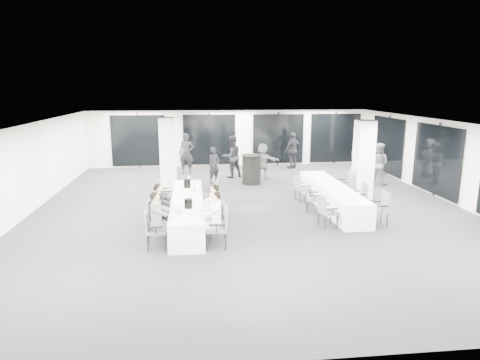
# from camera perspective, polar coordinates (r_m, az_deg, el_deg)

# --- Properties ---
(room) EXTENTS (14.04, 16.04, 2.84)m
(room) POSITION_cam_1_polar(r_m,az_deg,el_deg) (15.01, 4.17, 2.50)
(room) COLOR #222227
(room) RESTS_ON ground
(column_left) EXTENTS (0.60, 0.60, 2.80)m
(column_left) POSITION_cam_1_polar(r_m,az_deg,el_deg) (16.85, -9.59, 3.48)
(column_left) COLOR white
(column_left) RESTS_ON floor
(column_right) EXTENTS (0.60, 0.60, 2.80)m
(column_right) POSITION_cam_1_polar(r_m,az_deg,el_deg) (15.84, 16.14, 2.61)
(column_right) COLOR white
(column_right) RESTS_ON floor
(banquet_table_main) EXTENTS (0.90, 5.00, 0.75)m
(banquet_table_main) POSITION_cam_1_polar(r_m,az_deg,el_deg) (12.70, -7.02, -4.06)
(banquet_table_main) COLOR white
(banquet_table_main) RESTS_ON floor
(banquet_table_side) EXTENTS (0.90, 5.00, 0.75)m
(banquet_table_side) POSITION_cam_1_polar(r_m,az_deg,el_deg) (14.53, 12.12, -2.15)
(banquet_table_side) COLOR white
(banquet_table_side) RESTS_ON floor
(cocktail_table) EXTENTS (0.87, 0.87, 1.21)m
(cocktail_table) POSITION_cam_1_polar(r_m,az_deg,el_deg) (17.63, 1.54, 1.44)
(cocktail_table) COLOR black
(cocktail_table) RESTS_ON floor
(chair_main_left_near) EXTENTS (0.51, 0.57, 0.97)m
(chair_main_left_near) POSITION_cam_1_polar(r_m,az_deg,el_deg) (10.81, -11.60, -6.20)
(chair_main_left_near) COLOR #595B61
(chair_main_left_near) RESTS_ON floor
(chair_main_left_second) EXTENTS (0.59, 0.62, 0.98)m
(chair_main_left_second) POSITION_cam_1_polar(r_m,az_deg,el_deg) (11.71, -11.19, -4.69)
(chair_main_left_second) COLOR #595B61
(chair_main_left_second) RESTS_ON floor
(chair_main_left_mid) EXTENTS (0.55, 0.59, 0.98)m
(chair_main_left_mid) POSITION_cam_1_polar(r_m,az_deg,el_deg) (12.37, -10.94, -3.75)
(chair_main_left_mid) COLOR #595B61
(chair_main_left_mid) RESTS_ON floor
(chair_main_left_fourth) EXTENTS (0.55, 0.60, 1.03)m
(chair_main_left_fourth) POSITION_cam_1_polar(r_m,az_deg,el_deg) (13.26, -10.65, -2.53)
(chair_main_left_fourth) COLOR #595B61
(chair_main_left_fourth) RESTS_ON floor
(chair_main_left_far) EXTENTS (0.51, 0.56, 0.94)m
(chair_main_left_far) POSITION_cam_1_polar(r_m,az_deg,el_deg) (14.31, -10.30, -1.64)
(chair_main_left_far) COLOR #595B61
(chair_main_left_far) RESTS_ON floor
(chair_main_right_near) EXTENTS (0.56, 0.62, 1.04)m
(chair_main_right_near) POSITION_cam_1_polar(r_m,az_deg,el_deg) (10.66, -2.61, -5.99)
(chair_main_right_near) COLOR #595B61
(chair_main_right_near) RESTS_ON floor
(chair_main_right_second) EXTENTS (0.57, 0.60, 0.94)m
(chair_main_right_second) POSITION_cam_1_polar(r_m,az_deg,el_deg) (11.45, -2.93, -4.98)
(chair_main_right_second) COLOR #595B61
(chair_main_right_second) RESTS_ON floor
(chair_main_right_mid) EXTENTS (0.52, 0.57, 0.94)m
(chair_main_right_mid) POSITION_cam_1_polar(r_m,az_deg,el_deg) (12.25, -3.16, -3.81)
(chair_main_right_mid) COLOR #595B61
(chair_main_right_mid) RESTS_ON floor
(chair_main_right_fourth) EXTENTS (0.54, 0.56, 0.88)m
(chair_main_right_fourth) POSITION_cam_1_polar(r_m,az_deg,el_deg) (13.30, -3.45, -2.67)
(chair_main_right_fourth) COLOR #595B61
(chair_main_right_fourth) RESTS_ON floor
(chair_main_right_far) EXTENTS (0.52, 0.56, 0.92)m
(chair_main_right_far) POSITION_cam_1_polar(r_m,az_deg,el_deg) (14.18, -3.62, -1.64)
(chair_main_right_far) COLOR #595B61
(chair_main_right_far) RESTS_ON floor
(chair_side_left_near) EXTENTS (0.53, 0.57, 0.92)m
(chair_side_left_near) POSITION_cam_1_polar(r_m,az_deg,el_deg) (12.43, 11.35, -3.87)
(chair_side_left_near) COLOR #595B61
(chair_side_left_near) RESTS_ON floor
(chair_side_left_mid) EXTENTS (0.54, 0.57, 0.91)m
(chair_side_left_mid) POSITION_cam_1_polar(r_m,az_deg,el_deg) (13.85, 9.45, -2.13)
(chair_side_left_mid) COLOR #595B61
(chair_side_left_mid) RESTS_ON floor
(chair_side_left_far) EXTENTS (0.55, 0.58, 0.92)m
(chair_side_left_far) POSITION_cam_1_polar(r_m,az_deg,el_deg) (15.08, 8.12, -0.88)
(chair_side_left_far) COLOR #595B61
(chair_side_left_far) RESTS_ON floor
(chair_side_right_near) EXTENTS (0.50, 0.56, 0.96)m
(chair_side_right_near) POSITION_cam_1_polar(r_m,az_deg,el_deg) (13.05, 18.29, -3.36)
(chair_side_right_near) COLOR #595B61
(chair_side_right_near) RESTS_ON floor
(chair_side_right_mid) EXTENTS (0.47, 0.52, 0.89)m
(chair_side_right_mid) POSITION_cam_1_polar(r_m,az_deg,el_deg) (14.42, 15.77, -1.91)
(chair_side_right_mid) COLOR #595B61
(chair_side_right_mid) RESTS_ON floor
(chair_side_right_far) EXTENTS (0.58, 0.61, 0.97)m
(chair_side_right_far) POSITION_cam_1_polar(r_m,az_deg,el_deg) (15.79, 13.76, -0.41)
(chair_side_right_far) COLOR #595B61
(chair_side_right_far) RESTS_ON floor
(seated_guest_a) EXTENTS (0.50, 0.38, 1.44)m
(seated_guest_a) POSITION_cam_1_polar(r_m,az_deg,el_deg) (10.72, -10.77, -4.85)
(seated_guest_a) COLOR slate
(seated_guest_a) RESTS_ON floor
(seated_guest_b) EXTENTS (0.50, 0.38, 1.44)m
(seated_guest_b) POSITION_cam_1_polar(r_m,az_deg,el_deg) (11.60, -10.43, -3.50)
(seated_guest_b) COLOR black
(seated_guest_b) RESTS_ON floor
(seated_guest_c) EXTENTS (0.50, 0.38, 1.44)m
(seated_guest_c) POSITION_cam_1_polar(r_m,az_deg,el_deg) (10.59, -3.56, -4.86)
(seated_guest_c) COLOR white
(seated_guest_c) RESTS_ON floor
(seated_guest_d) EXTENTS (0.50, 0.38, 1.44)m
(seated_guest_d) POSITION_cam_1_polar(r_m,az_deg,el_deg) (11.34, -3.76, -3.69)
(seated_guest_d) COLOR white
(seated_guest_d) RESTS_ON floor
(standing_guest_a) EXTENTS (0.80, 0.78, 1.72)m
(standing_guest_a) POSITION_cam_1_polar(r_m,az_deg,el_deg) (17.71, -3.48, 2.28)
(standing_guest_a) COLOR black
(standing_guest_a) RESTS_ON floor
(standing_guest_b) EXTENTS (1.18, 0.99, 2.10)m
(standing_guest_b) POSITION_cam_1_polar(r_m,az_deg,el_deg) (18.85, -1.11, 3.50)
(standing_guest_b) COLOR black
(standing_guest_b) RESTS_ON floor
(standing_guest_d) EXTENTS (1.36, 1.21, 2.02)m
(standing_guest_d) POSITION_cam_1_polar(r_m,az_deg,el_deg) (21.12, 7.08, 4.25)
(standing_guest_d) COLOR black
(standing_guest_d) RESTS_ON floor
(standing_guest_e) EXTENTS (0.68, 1.00, 1.93)m
(standing_guest_e) POSITION_cam_1_polar(r_m,az_deg,el_deg) (19.30, 15.28, 3.01)
(standing_guest_e) COLOR slate
(standing_guest_e) RESTS_ON floor
(standing_guest_f) EXTENTS (1.69, 1.35, 1.75)m
(standing_guest_f) POSITION_cam_1_polar(r_m,az_deg,el_deg) (18.69, 3.07, 2.87)
(standing_guest_f) COLOR slate
(standing_guest_f) RESTS_ON floor
(standing_guest_g) EXTENTS (0.87, 0.75, 2.12)m
(standing_guest_g) POSITION_cam_1_polar(r_m,az_deg,el_deg) (19.83, -7.17, 3.87)
(standing_guest_g) COLOR black
(standing_guest_g) RESTS_ON floor
(standing_guest_h) EXTENTS (1.08, 1.05, 1.95)m
(standing_guest_h) POSITION_cam_1_polar(r_m,az_deg,el_deg) (18.35, 17.98, 2.42)
(standing_guest_h) COLOR slate
(standing_guest_h) RESTS_ON floor
(ice_bucket_near) EXTENTS (0.22, 0.22, 0.25)m
(ice_bucket_near) POSITION_cam_1_polar(r_m,az_deg,el_deg) (11.56, -6.90, -3.13)
(ice_bucket_near) COLOR black
(ice_bucket_near) RESTS_ON banquet_table_main
(ice_bucket_far) EXTENTS (0.23, 0.23, 0.26)m
(ice_bucket_far) POSITION_cam_1_polar(r_m,az_deg,el_deg) (13.90, -7.05, -0.48)
(ice_bucket_far) COLOR black
(ice_bucket_far) RESTS_ON banquet_table_main
(water_bottle_a) EXTENTS (0.06, 0.06, 0.20)m
(water_bottle_a) POSITION_cam_1_polar(r_m,az_deg,el_deg) (10.87, -8.18, -4.30)
(water_bottle_a) COLOR silver
(water_bottle_a) RESTS_ON banquet_table_main
(water_bottle_b) EXTENTS (0.07, 0.07, 0.23)m
(water_bottle_b) POSITION_cam_1_polar(r_m,az_deg,el_deg) (13.14, -6.08, -1.27)
(water_bottle_b) COLOR silver
(water_bottle_b) RESTS_ON banquet_table_main
(water_bottle_c) EXTENTS (0.08, 0.08, 0.24)m
(water_bottle_c) POSITION_cam_1_polar(r_m,az_deg,el_deg) (14.67, -6.82, 0.16)
(water_bottle_c) COLOR silver
(water_bottle_c) RESTS_ON banquet_table_main
(plate_a) EXTENTS (0.20, 0.20, 0.03)m
(plate_a) POSITION_cam_1_polar(r_m,az_deg,el_deg) (11.27, -7.93, -4.16)
(plate_a) COLOR white
(plate_a) RESTS_ON banquet_table_main
(plate_b) EXTENTS (0.21, 0.21, 0.03)m
(plate_b) POSITION_cam_1_polar(r_m,az_deg,el_deg) (10.97, -6.40, -4.58)
(plate_b) COLOR white
(plate_b) RESTS_ON banquet_table_main
(plate_c) EXTENTS (0.21, 0.21, 0.03)m
(plate_c) POSITION_cam_1_polar(r_m,az_deg,el_deg) (12.09, -6.84, -2.99)
(plate_c) COLOR white
(plate_c) RESTS_ON banquet_table_main
(wine_glass) EXTENTS (0.07, 0.07, 0.19)m
(wine_glass) POSITION_cam_1_polar(r_m,az_deg,el_deg) (10.41, -6.05, -4.77)
(wine_glass) COLOR silver
(wine_glass) RESTS_ON banquet_table_main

